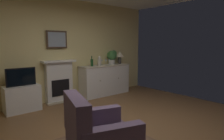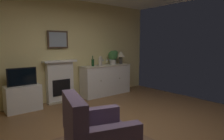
{
  "view_description": "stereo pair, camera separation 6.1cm",
  "coord_description": "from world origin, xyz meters",
  "px_view_note": "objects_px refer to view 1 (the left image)",
  "views": [
    {
      "loc": [
        -2.24,
        -2.33,
        1.51
      ],
      "look_at": [
        0.23,
        0.65,
        1.0
      ],
      "focal_mm": 31.43,
      "sensor_mm": 36.0,
      "label": 1
    },
    {
      "loc": [
        -2.19,
        -2.37,
        1.51
      ],
      "look_at": [
        0.23,
        0.65,
        1.0
      ],
      "focal_mm": 31.43,
      "sensor_mm": 36.0,
      "label": 2
    }
  ],
  "objects_px": {
    "table_lamp": "(120,55)",
    "wine_bottle": "(92,62)",
    "vase_decorative": "(99,61)",
    "wine_glass_left": "(102,61)",
    "wine_glass_right": "(109,61)",
    "potted_plant_small": "(112,56)",
    "fireplace_unit": "(59,81)",
    "framed_picture": "(57,40)",
    "tv_cabinet": "(22,98)",
    "sideboard_cabinet": "(105,80)",
    "wine_glass_center": "(106,61)",
    "armchair": "(98,137)",
    "tv_set": "(21,77)"
  },
  "relations": [
    {
      "from": "table_lamp",
      "to": "fireplace_unit",
      "type": "bearing_deg",
      "value": 174.86
    },
    {
      "from": "table_lamp",
      "to": "wine_glass_right",
      "type": "xyz_separation_m",
      "value": [
        -0.45,
        -0.02,
        -0.16
      ]
    },
    {
      "from": "table_lamp",
      "to": "potted_plant_small",
      "type": "xyz_separation_m",
      "value": [
        -0.27,
        0.05,
        -0.02
      ]
    },
    {
      "from": "table_lamp",
      "to": "wine_glass_left",
      "type": "relative_size",
      "value": 2.42
    },
    {
      "from": "wine_glass_left",
      "to": "wine_glass_right",
      "type": "bearing_deg",
      "value": -13.97
    },
    {
      "from": "wine_glass_center",
      "to": "wine_glass_left",
      "type": "bearing_deg",
      "value": 156.75
    },
    {
      "from": "wine_glass_center",
      "to": "framed_picture",
      "type": "bearing_deg",
      "value": 170.58
    },
    {
      "from": "wine_glass_right",
      "to": "armchair",
      "type": "distance_m",
      "value": 3.67
    },
    {
      "from": "table_lamp",
      "to": "vase_decorative",
      "type": "distance_m",
      "value": 0.84
    },
    {
      "from": "vase_decorative",
      "to": "tv_cabinet",
      "type": "xyz_separation_m",
      "value": [
        -2.12,
        0.06,
        -0.74
      ]
    },
    {
      "from": "wine_bottle",
      "to": "tv_cabinet",
      "type": "xyz_separation_m",
      "value": [
        -1.89,
        0.02,
        -0.71
      ]
    },
    {
      "from": "framed_picture",
      "to": "tv_cabinet",
      "type": "relative_size",
      "value": 0.73
    },
    {
      "from": "wine_glass_right",
      "to": "tv_cabinet",
      "type": "height_order",
      "value": "wine_glass_right"
    },
    {
      "from": "fireplace_unit",
      "to": "table_lamp",
      "type": "relative_size",
      "value": 2.75
    },
    {
      "from": "fireplace_unit",
      "to": "vase_decorative",
      "type": "xyz_separation_m",
      "value": [
        1.15,
        -0.23,
        0.49
      ]
    },
    {
      "from": "wine_bottle",
      "to": "tv_set",
      "type": "height_order",
      "value": "wine_bottle"
    },
    {
      "from": "fireplace_unit",
      "to": "framed_picture",
      "type": "xyz_separation_m",
      "value": [
        -0.0,
        0.05,
        1.08
      ]
    },
    {
      "from": "wine_glass_right",
      "to": "vase_decorative",
      "type": "height_order",
      "value": "vase_decorative"
    },
    {
      "from": "fireplace_unit",
      "to": "tv_set",
      "type": "xyz_separation_m",
      "value": [
        -0.98,
        -0.19,
        0.24
      ]
    },
    {
      "from": "fireplace_unit",
      "to": "tv_set",
      "type": "distance_m",
      "value": 1.02
    },
    {
      "from": "sideboard_cabinet",
      "to": "potted_plant_small",
      "type": "bearing_deg",
      "value": 8.04
    },
    {
      "from": "armchair",
      "to": "tv_cabinet",
      "type": "bearing_deg",
      "value": 92.74
    },
    {
      "from": "fireplace_unit",
      "to": "potted_plant_small",
      "type": "height_order",
      "value": "potted_plant_small"
    },
    {
      "from": "wine_bottle",
      "to": "wine_glass_right",
      "type": "bearing_deg",
      "value": -1.12
    },
    {
      "from": "tv_set",
      "to": "wine_glass_center",
      "type": "bearing_deg",
      "value": -0.08
    },
    {
      "from": "wine_glass_center",
      "to": "armchair",
      "type": "xyz_separation_m",
      "value": [
        -2.25,
        -2.74,
        -0.63
      ]
    },
    {
      "from": "vase_decorative",
      "to": "potted_plant_small",
      "type": "relative_size",
      "value": 0.65
    },
    {
      "from": "tv_set",
      "to": "wine_bottle",
      "type": "bearing_deg",
      "value": 0.03
    },
    {
      "from": "sideboard_cabinet",
      "to": "wine_glass_center",
      "type": "bearing_deg",
      "value": -19.9
    },
    {
      "from": "table_lamp",
      "to": "wine_bottle",
      "type": "bearing_deg",
      "value": -179.61
    },
    {
      "from": "wine_glass_right",
      "to": "wine_glass_center",
      "type": "bearing_deg",
      "value": 176.12
    },
    {
      "from": "fireplace_unit",
      "to": "framed_picture",
      "type": "relative_size",
      "value": 2.0
    },
    {
      "from": "table_lamp",
      "to": "wine_glass_left",
      "type": "height_order",
      "value": "table_lamp"
    },
    {
      "from": "wine_glass_left",
      "to": "wine_glass_center",
      "type": "relative_size",
      "value": 1.0
    },
    {
      "from": "wine_glass_left",
      "to": "tv_cabinet",
      "type": "relative_size",
      "value": 0.22
    },
    {
      "from": "fireplace_unit",
      "to": "wine_glass_left",
      "type": "relative_size",
      "value": 6.67
    },
    {
      "from": "tv_set",
      "to": "potted_plant_small",
      "type": "bearing_deg",
      "value": 1.15
    },
    {
      "from": "sideboard_cabinet",
      "to": "tv_cabinet",
      "type": "distance_m",
      "value": 2.36
    },
    {
      "from": "wine_glass_right",
      "to": "vase_decorative",
      "type": "xyz_separation_m",
      "value": [
        -0.38,
        -0.03,
        0.02
      ]
    },
    {
      "from": "wine_glass_center",
      "to": "tv_set",
      "type": "distance_m",
      "value": 2.4
    },
    {
      "from": "table_lamp",
      "to": "armchair",
      "type": "distance_m",
      "value": 4.01
    },
    {
      "from": "sideboard_cabinet",
      "to": "framed_picture",
      "type": "bearing_deg",
      "value": 170.83
    },
    {
      "from": "armchair",
      "to": "framed_picture",
      "type": "bearing_deg",
      "value": 74.17
    },
    {
      "from": "wine_bottle",
      "to": "vase_decorative",
      "type": "bearing_deg",
      "value": -10.38
    },
    {
      "from": "sideboard_cabinet",
      "to": "potted_plant_small",
      "type": "height_order",
      "value": "potted_plant_small"
    },
    {
      "from": "wine_bottle",
      "to": "vase_decorative",
      "type": "height_order",
      "value": "wine_bottle"
    },
    {
      "from": "wine_glass_left",
      "to": "vase_decorative",
      "type": "bearing_deg",
      "value": -151.2
    },
    {
      "from": "armchair",
      "to": "potted_plant_small",
      "type": "bearing_deg",
      "value": 47.7
    },
    {
      "from": "vase_decorative",
      "to": "potted_plant_small",
      "type": "distance_m",
      "value": 0.57
    },
    {
      "from": "fireplace_unit",
      "to": "potted_plant_small",
      "type": "xyz_separation_m",
      "value": [
        1.7,
        -0.13,
        0.6
      ]
    }
  ]
}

